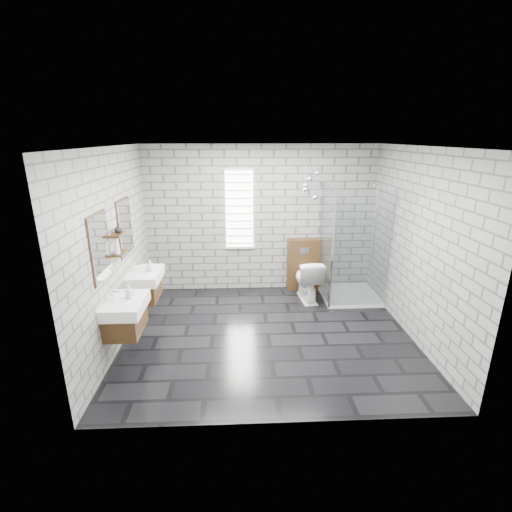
{
  "coord_description": "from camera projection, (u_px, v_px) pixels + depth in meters",
  "views": [
    {
      "loc": [
        -0.4,
        -4.9,
        2.83
      ],
      "look_at": [
        -0.16,
        0.35,
        1.12
      ],
      "focal_mm": 26.0,
      "sensor_mm": 36.0,
      "label": 1
    }
  ],
  "objects": [
    {
      "name": "floor",
      "position": [
        268.0,
        335.0,
        5.55
      ],
      "size": [
        4.2,
        3.6,
        0.02
      ],
      "primitive_type": "cube",
      "color": "black",
      "rests_on": "ground"
    },
    {
      "name": "shower_enclosure",
      "position": [
        347.0,
        273.0,
        6.58
      ],
      "size": [
        1.0,
        1.0,
        2.03
      ],
      "color": "white",
      "rests_on": "floor"
    },
    {
      "name": "vanity_left",
      "position": [
        122.0,
        307.0,
        4.72
      ],
      "size": [
        0.47,
        0.7,
        1.57
      ],
      "color": "#472D15",
      "rests_on": "wall_left"
    },
    {
      "name": "pendant_cluster",
      "position": [
        311.0,
        184.0,
        6.27
      ],
      "size": [
        0.3,
        0.22,
        0.91
      ],
      "color": "silver",
      "rests_on": "ceiling"
    },
    {
      "name": "vanity_right",
      "position": [
        143.0,
        277.0,
        5.7
      ],
      "size": [
        0.47,
        0.7,
        1.57
      ],
      "color": "#472D15",
      "rests_on": "wall_left"
    },
    {
      "name": "toilet",
      "position": [
        307.0,
        279.0,
        6.63
      ],
      "size": [
        0.5,
        0.79,
        0.76
      ],
      "primitive_type": "imported",
      "rotation": [
        0.0,
        0.0,
        3.25
      ],
      "color": "white",
      "rests_on": "floor"
    },
    {
      "name": "flush_plate",
      "position": [
        305.0,
        251.0,
        6.85
      ],
      "size": [
        0.18,
        0.01,
        0.12
      ],
      "primitive_type": "cube",
      "color": "silver",
      "rests_on": "cistern_panel"
    },
    {
      "name": "soap_bottle_a",
      "position": [
        129.0,
        291.0,
        4.73
      ],
      "size": [
        0.1,
        0.11,
        0.18
      ],
      "primitive_type": "imported",
      "rotation": [
        0.0,
        0.0,
        -0.39
      ],
      "color": "#B2B2B2",
      "rests_on": "vanity_left"
    },
    {
      "name": "window",
      "position": [
        239.0,
        210.0,
        6.74
      ],
      "size": [
        0.56,
        0.05,
        1.48
      ],
      "color": "white",
      "rests_on": "wall_back"
    },
    {
      "name": "soap_bottle_c",
      "position": [
        117.0,
        247.0,
        4.86
      ],
      "size": [
        0.08,
        0.08,
        0.21
      ],
      "primitive_type": "imported",
      "rotation": [
        0.0,
        0.0,
        0.05
      ],
      "color": "#B2B2B2",
      "rests_on": "shelf_lower"
    },
    {
      "name": "wall_right",
      "position": [
        418.0,
        246.0,
        5.22
      ],
      "size": [
        0.02,
        3.6,
        2.7
      ],
      "primitive_type": "cube",
      "color": "gray",
      "rests_on": "floor"
    },
    {
      "name": "shelf_lower",
      "position": [
        119.0,
        253.0,
        5.0
      ],
      "size": [
        0.14,
        0.3,
        0.03
      ],
      "primitive_type": "cube",
      "color": "#472D15",
      "rests_on": "wall_left"
    },
    {
      "name": "wall_left",
      "position": [
        114.0,
        250.0,
        5.04
      ],
      "size": [
        0.02,
        3.6,
        2.7
      ],
      "primitive_type": "cube",
      "color": "gray",
      "rests_on": "floor"
    },
    {
      "name": "vase",
      "position": [
        118.0,
        229.0,
        4.93
      ],
      "size": [
        0.12,
        0.12,
        0.11
      ],
      "primitive_type": "imported",
      "rotation": [
        0.0,
        0.0,
        -0.18
      ],
      "color": "#B2B2B2",
      "rests_on": "shelf_upper"
    },
    {
      "name": "ceiling",
      "position": [
        270.0,
        146.0,
        4.71
      ],
      "size": [
        4.2,
        3.6,
        0.02
      ],
      "primitive_type": "cube",
      "color": "white",
      "rests_on": "wall_back"
    },
    {
      "name": "cistern_panel",
      "position": [
        303.0,
        264.0,
        7.04
      ],
      "size": [
        0.6,
        0.2,
        1.0
      ],
      "primitive_type": "cube",
      "color": "#472D15",
      "rests_on": "floor"
    },
    {
      "name": "shelf_upper",
      "position": [
        117.0,
        234.0,
        4.92
      ],
      "size": [
        0.14,
        0.3,
        0.03
      ],
      "primitive_type": "cube",
      "color": "#472D15",
      "rests_on": "wall_left"
    },
    {
      "name": "wall_back",
      "position": [
        261.0,
        220.0,
        6.85
      ],
      "size": [
        4.2,
        0.02,
        2.7
      ],
      "primitive_type": "cube",
      "color": "gray",
      "rests_on": "floor"
    },
    {
      "name": "soap_bottle_b",
      "position": [
        150.0,
        265.0,
        5.7
      ],
      "size": [
        0.16,
        0.16,
        0.16
      ],
      "primitive_type": "imported",
      "rotation": [
        0.0,
        0.0,
        -0.38
      ],
      "color": "#B2B2B2",
      "rests_on": "vanity_right"
    },
    {
      "name": "wall_front",
      "position": [
        284.0,
        305.0,
        3.41
      ],
      "size": [
        4.2,
        0.02,
        2.7
      ],
      "primitive_type": "cube",
      "color": "gray",
      "rests_on": "floor"
    }
  ]
}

